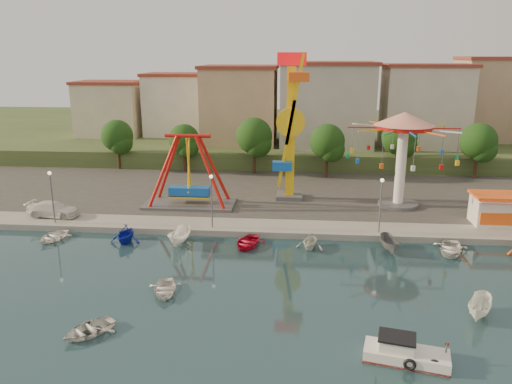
# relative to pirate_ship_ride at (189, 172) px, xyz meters

# --- Properties ---
(ground) EXTENTS (200.00, 200.00, 0.00)m
(ground) POSITION_rel_pirate_ship_ride_xyz_m (11.75, -20.08, -4.39)
(ground) COLOR #132E35
(ground) RESTS_ON ground
(quay_deck) EXTENTS (200.00, 100.00, 0.60)m
(quay_deck) POSITION_rel_pirate_ship_ride_xyz_m (11.75, 41.92, -4.09)
(quay_deck) COLOR #9E998E
(quay_deck) RESTS_ON ground
(asphalt_pad) EXTENTS (90.00, 28.00, 0.01)m
(asphalt_pad) POSITION_rel_pirate_ship_ride_xyz_m (11.75, 9.92, -3.79)
(asphalt_pad) COLOR #4C4944
(asphalt_pad) RESTS_ON quay_deck
(hill_terrace) EXTENTS (200.00, 60.00, 3.00)m
(hill_terrace) POSITION_rel_pirate_ship_ride_xyz_m (11.75, 46.92, -2.89)
(hill_terrace) COLOR #384C26
(hill_terrace) RESTS_ON ground
(pirate_ship_ride) EXTENTS (10.00, 5.00, 8.00)m
(pirate_ship_ride) POSITION_rel_pirate_ship_ride_xyz_m (0.00, 0.00, 0.00)
(pirate_ship_ride) COLOR #59595E
(pirate_ship_ride) RESTS_ON quay_deck
(kamikaze_tower) EXTENTS (3.54, 3.10, 16.50)m
(kamikaze_tower) POSITION_rel_pirate_ship_ride_xyz_m (11.10, 3.52, 4.21)
(kamikaze_tower) COLOR #59595E
(kamikaze_tower) RESTS_ON quay_deck
(wave_swinger) EXTENTS (11.60, 11.60, 10.40)m
(wave_swinger) POSITION_rel_pirate_ship_ride_xyz_m (23.12, 1.75, 3.80)
(wave_swinger) COLOR #59595E
(wave_swinger) RESTS_ON quay_deck
(booth_left) EXTENTS (5.40, 3.78, 3.08)m
(booth_left) POSITION_rel_pirate_ship_ride_xyz_m (31.90, -3.60, -2.23)
(booth_left) COLOR white
(booth_left) RESTS_ON quay_deck
(lamp_post_0) EXTENTS (0.14, 0.14, 5.00)m
(lamp_post_0) POSITION_rel_pirate_ship_ride_xyz_m (-12.25, -7.08, -1.29)
(lamp_post_0) COLOR #59595E
(lamp_post_0) RESTS_ON quay_deck
(lamp_post_1) EXTENTS (0.14, 0.14, 5.00)m
(lamp_post_1) POSITION_rel_pirate_ship_ride_xyz_m (3.75, -7.08, -1.29)
(lamp_post_1) COLOR #59595E
(lamp_post_1) RESTS_ON quay_deck
(lamp_post_2) EXTENTS (0.14, 0.14, 5.00)m
(lamp_post_2) POSITION_rel_pirate_ship_ride_xyz_m (19.75, -7.08, -1.29)
(lamp_post_2) COLOR #59595E
(lamp_post_2) RESTS_ON quay_deck
(tree_0) EXTENTS (4.60, 4.60, 7.19)m
(tree_0) POSITION_rel_pirate_ship_ride_xyz_m (-14.25, 16.89, 1.08)
(tree_0) COLOR #382314
(tree_0) RESTS_ON quay_deck
(tree_1) EXTENTS (4.35, 4.35, 6.80)m
(tree_1) POSITION_rel_pirate_ship_ride_xyz_m (-4.25, 16.16, 0.81)
(tree_1) COLOR #382314
(tree_1) RESTS_ON quay_deck
(tree_2) EXTENTS (5.02, 5.02, 7.85)m
(tree_2) POSITION_rel_pirate_ship_ride_xyz_m (5.75, 15.73, 1.52)
(tree_2) COLOR #382314
(tree_2) RESTS_ON quay_deck
(tree_3) EXTENTS (4.68, 4.68, 7.32)m
(tree_3) POSITION_rel_pirate_ship_ride_xyz_m (15.75, 14.28, 1.16)
(tree_3) COLOR #382314
(tree_3) RESTS_ON quay_deck
(tree_4) EXTENTS (4.86, 4.86, 7.60)m
(tree_4) POSITION_rel_pirate_ship_ride_xyz_m (25.75, 17.27, 1.35)
(tree_4) COLOR #382314
(tree_4) RESTS_ON quay_deck
(tree_5) EXTENTS (4.83, 4.83, 7.54)m
(tree_5) POSITION_rel_pirate_ship_ride_xyz_m (35.75, 15.45, 1.31)
(tree_5) COLOR #382314
(tree_5) RESTS_ON quay_deck
(building_0) EXTENTS (9.26, 9.53, 11.87)m
(building_0) POSITION_rel_pirate_ship_ride_xyz_m (-21.62, 25.98, 4.54)
(building_0) COLOR beige
(building_0) RESTS_ON hill_terrace
(building_1) EXTENTS (12.33, 9.01, 8.63)m
(building_1) POSITION_rel_pirate_ship_ride_xyz_m (-9.58, 31.30, 2.92)
(building_1) COLOR silver
(building_1) RESTS_ON hill_terrace
(building_2) EXTENTS (11.95, 9.28, 11.23)m
(building_2) POSITION_rel_pirate_ship_ride_xyz_m (3.57, 31.88, 4.22)
(building_2) COLOR tan
(building_2) RESTS_ON hill_terrace
(building_3) EXTENTS (12.59, 10.50, 9.20)m
(building_3) POSITION_rel_pirate_ship_ride_xyz_m (17.36, 28.72, 3.20)
(building_3) COLOR beige
(building_3) RESTS_ON hill_terrace
(building_4) EXTENTS (10.75, 9.23, 9.24)m
(building_4) POSITION_rel_pirate_ship_ride_xyz_m (30.82, 32.12, 3.22)
(building_4) COLOR beige
(building_4) RESTS_ON hill_terrace
(building_5) EXTENTS (12.77, 10.96, 11.21)m
(building_5) POSITION_rel_pirate_ship_ride_xyz_m (44.12, 30.25, 4.21)
(building_5) COLOR tan
(building_5) RESTS_ON hill_terrace
(cabin_motorboat) EXTENTS (5.00, 2.75, 1.66)m
(cabin_motorboat) POSITION_rel_pirate_ship_ride_xyz_m (18.32, -26.95, -3.95)
(cabin_motorboat) COLOR white
(cabin_motorboat) RESTS_ON ground
(rowboat_a) EXTENTS (3.08, 3.83, 0.70)m
(rowboat_a) POSITION_rel_pirate_ship_ride_xyz_m (2.47, -20.00, -4.04)
(rowboat_a) COLOR white
(rowboat_a) RESTS_ON ground
(rowboat_b) EXTENTS (4.01, 4.18, 0.71)m
(rowboat_b) POSITION_rel_pirate_ship_ride_xyz_m (-0.83, -25.82, -4.04)
(rowboat_b) COLOR silver
(rowboat_b) RESTS_ON ground
(skiff) EXTENTS (2.85, 3.77, 1.37)m
(skiff) POSITION_rel_pirate_ship_ride_xyz_m (24.31, -21.46, -3.71)
(skiff) COLOR white
(skiff) RESTS_ON ground
(van) EXTENTS (5.48, 2.48, 1.56)m
(van) POSITION_rel_pirate_ship_ride_xyz_m (-13.28, -5.25, -3.02)
(van) COLOR white
(van) RESTS_ON quay_deck
(moored_boat_0) EXTENTS (3.24, 3.97, 0.72)m
(moored_boat_0) POSITION_rel_pirate_ship_ride_xyz_m (-10.93, -10.28, -4.03)
(moored_boat_0) COLOR white
(moored_boat_0) RESTS_ON ground
(moored_boat_1) EXTENTS (2.88, 3.31, 1.71)m
(moored_boat_1) POSITION_rel_pirate_ship_ride_xyz_m (-3.85, -10.28, -3.54)
(moored_boat_1) COLOR #1323AB
(moored_boat_1) RESTS_ON ground
(moored_boat_2) EXTENTS (2.02, 4.01, 1.48)m
(moored_boat_2) POSITION_rel_pirate_ship_ride_xyz_m (1.29, -10.28, -3.65)
(moored_boat_2) COLOR white
(moored_boat_2) RESTS_ON ground
(moored_boat_3) EXTENTS (3.61, 4.37, 0.79)m
(moored_boat_3) POSITION_rel_pirate_ship_ride_xyz_m (7.50, -10.28, -4.00)
(moored_boat_3) COLOR red
(moored_boat_3) RESTS_ON ground
(moored_boat_4) EXTENTS (3.14, 3.42, 1.52)m
(moored_boat_4) POSITION_rel_pirate_ship_ride_xyz_m (13.24, -10.28, -3.63)
(moored_boat_4) COLOR silver
(moored_boat_4) RESTS_ON ground
(moored_boat_5) EXTENTS (1.69, 3.62, 1.35)m
(moored_boat_5) POSITION_rel_pirate_ship_ride_xyz_m (20.24, -10.28, -3.72)
(moored_boat_5) COLOR slate
(moored_boat_5) RESTS_ON ground
(moored_boat_6) EXTENTS (4.05, 4.84, 0.86)m
(moored_boat_6) POSITION_rel_pirate_ship_ride_xyz_m (25.51, -10.28, -3.96)
(moored_boat_6) COLOR white
(moored_boat_6) RESTS_ON ground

